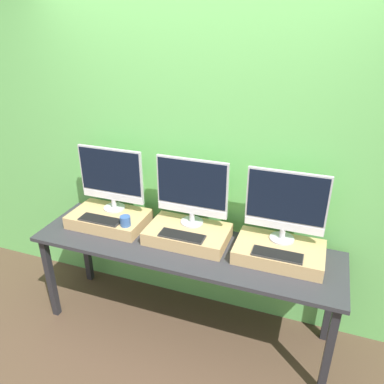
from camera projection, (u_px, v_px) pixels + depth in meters
ground_plane at (170, 354)px, 2.76m from camera, size 12.00×12.00×0.00m
wall_back at (202, 158)px, 2.78m from camera, size 8.00×0.04×2.60m
workbench at (184, 254)px, 2.72m from camera, size 2.23×0.61×0.77m
wooden_riser_left at (109, 219)px, 2.94m from camera, size 0.59×0.37×0.10m
monitor_left at (111, 177)px, 2.87m from camera, size 0.53×0.17×0.51m
keyboard_left at (100, 220)px, 2.81m from camera, size 0.33×0.12×0.01m
mug at (125, 221)px, 2.73m from camera, size 0.08×0.08×0.08m
wooden_riser_center at (188, 234)px, 2.73m from camera, size 0.59×0.37×0.10m
monitor_center at (192, 189)px, 2.67m from camera, size 0.53×0.17×0.51m
keyboard_center at (182, 236)px, 2.61m from camera, size 0.33×0.12×0.01m
wooden_riser_right at (279, 252)px, 2.53m from camera, size 0.59×0.37×0.10m
monitor_right at (286, 204)px, 2.46m from camera, size 0.53×0.17×0.51m
keyboard_right at (277, 255)px, 2.41m from camera, size 0.33×0.12×0.01m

